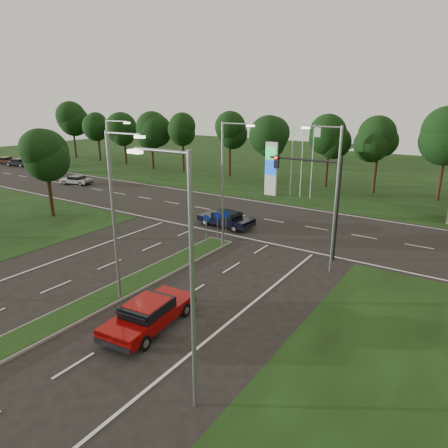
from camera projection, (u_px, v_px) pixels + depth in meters
The scene contains 20 objects.
ground at pixel (3, 350), 17.34m from camera, with size 160.00×160.00×0.00m, color black.
verge_far at pixel (359, 171), 61.12m from camera, with size 160.00×50.00×0.02m, color black.
cross_road at pixel (264, 219), 36.45m from camera, with size 160.00×12.00×0.02m, color black.
median_kerb at pixel (80, 310), 20.51m from camera, with size 2.00×26.00×0.12m, color slate.
streetlight_median_near at pixel (116, 210), 20.09m from camera, with size 2.53×0.22×9.00m.
streetlight_median_far at pixel (225, 179), 28.05m from camera, with size 2.53×0.22×9.00m.
streetlight_left_far at pixel (112, 171), 31.37m from camera, with size 2.53×0.22×9.00m.
streetlight_right_far at pixel (333, 193), 23.93m from camera, with size 2.53×0.22×9.00m.
streetlight_right_near at pixel (187, 273), 12.78m from camera, with size 2.53×0.22×9.00m.
traffic_signal at pixel (319, 190), 26.49m from camera, with size 5.10×0.42×7.00m.
median_signs at pixel (217, 221), 29.89m from camera, with size 1.16×1.76×2.38m.
gas_pylon at pixel (273, 167), 44.70m from camera, with size 5.80×1.26×8.00m.
tree_left_far at pixel (38, 150), 36.08m from camera, with size 5.20×5.20×8.86m.
treeline_far at pixel (330, 132), 47.05m from camera, with size 6.00×6.00×9.90m.
red_sedan at pixel (149, 313), 18.84m from camera, with size 2.56×5.23×1.39m.
navy_sedan at pixel (226, 219), 34.09m from camera, with size 4.93×2.28×1.32m.
far_car_a at pixel (76, 180), 51.32m from camera, with size 4.21×2.58×1.13m.
far_car_b at pixel (48, 168), 60.22m from camera, with size 4.02×2.93×1.06m.
far_car_c at pixel (19, 162), 65.79m from camera, with size 4.58×2.59×1.24m.
far_car_d at pixel (4, 160), 68.18m from camera, with size 4.37×2.95×1.16m.
Camera 1 is at (16.28, -7.14, 10.35)m, focal length 32.00 mm.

